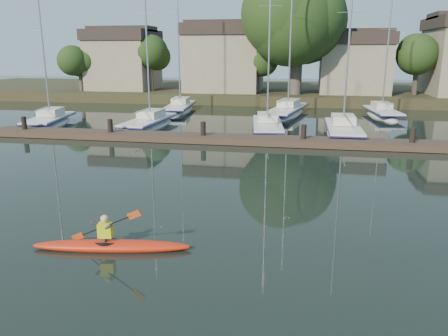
% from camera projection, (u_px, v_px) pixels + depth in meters
% --- Properties ---
extents(ground, '(160.00, 160.00, 0.00)m').
position_uv_depth(ground, '(196.00, 238.00, 12.78)').
color(ground, black).
rests_on(ground, ground).
extents(kayak, '(4.46, 1.28, 1.41)m').
position_uv_depth(kayak, '(111.00, 244.00, 12.01)').
color(kayak, red).
rests_on(kayak, ground).
extents(dock, '(34.00, 2.00, 1.80)m').
position_uv_depth(dock, '(252.00, 140.00, 26.03)').
color(dock, '#423026').
rests_on(dock, ground).
extents(sailboat_0, '(3.45, 7.70, 11.80)m').
position_uv_depth(sailboat_0, '(50.00, 127.00, 32.66)').
color(sailboat_0, silver).
rests_on(sailboat_0, ground).
extents(sailboat_1, '(2.47, 8.38, 13.55)m').
position_uv_depth(sailboat_1, '(149.00, 129.00, 31.80)').
color(sailboat_1, silver).
rests_on(sailboat_1, ground).
extents(sailboat_2, '(2.98, 8.68, 14.07)m').
position_uv_depth(sailboat_2, '(267.00, 133.00, 30.26)').
color(sailboat_2, silver).
rests_on(sailboat_2, ground).
extents(sailboat_3, '(2.20, 8.26, 13.30)m').
position_uv_depth(sailboat_3, '(343.00, 138.00, 28.76)').
color(sailboat_3, silver).
rests_on(sailboat_3, ground).
extents(sailboat_5, '(2.86, 8.90, 14.49)m').
position_uv_depth(sailboat_5, '(180.00, 113.00, 40.36)').
color(sailboat_5, silver).
rests_on(sailboat_5, ground).
extents(sailboat_6, '(4.10, 10.56, 16.43)m').
position_uv_depth(sailboat_6, '(287.00, 117.00, 37.90)').
color(sailboat_6, silver).
rests_on(sailboat_6, ground).
extents(sailboat_7, '(2.77, 7.78, 12.28)m').
position_uv_depth(sailboat_7, '(382.00, 118.00, 36.98)').
color(sailboat_7, silver).
rests_on(sailboat_7, ground).
extents(shore, '(90.00, 25.25, 12.75)m').
position_uv_depth(shore, '(294.00, 70.00, 49.96)').
color(shore, '#2B361B').
rests_on(shore, ground).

